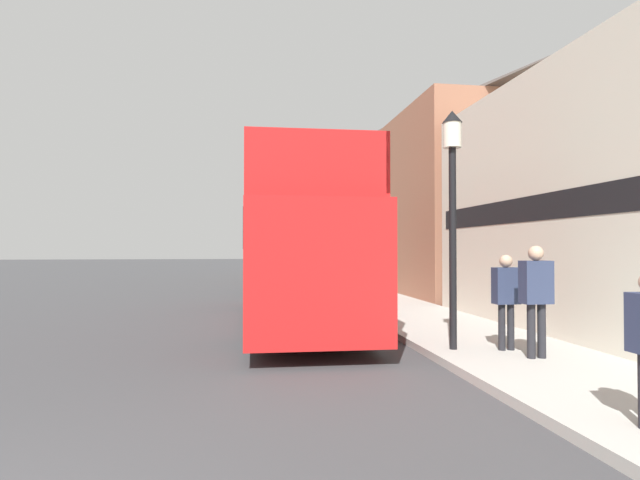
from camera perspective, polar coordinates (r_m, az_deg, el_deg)
ground_plane at (r=24.05m, az=-14.98°, el=-5.58°), size 144.00×144.00×0.00m
sidewalk at (r=21.43m, az=3.92°, el=-5.98°), size 2.92×108.00×0.14m
brick_terrace_rear at (r=29.50m, az=9.37°, el=4.55°), size 6.00×25.00×9.56m
tour_bus at (r=13.27m, az=-2.87°, el=-1.57°), size 2.74×10.48×3.96m
parked_car_ahead_of_bus at (r=22.29m, az=-3.47°, el=-4.09°), size 1.98×4.35×1.56m
pedestrian_second at (r=8.94m, az=23.47°, el=-5.30°), size 0.48×0.27×1.84m
pedestrian_third at (r=9.46m, az=20.49°, el=-5.65°), size 0.44×0.24×1.68m
lamp_post_nearest at (r=9.30m, az=14.90°, el=6.37°), size 0.35×0.35×4.28m
lamp_post_second at (r=16.51m, az=4.29°, el=3.18°), size 0.35×0.35×4.30m
lamp_post_third at (r=23.97m, az=0.43°, el=2.07°), size 0.35×0.35×4.43m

